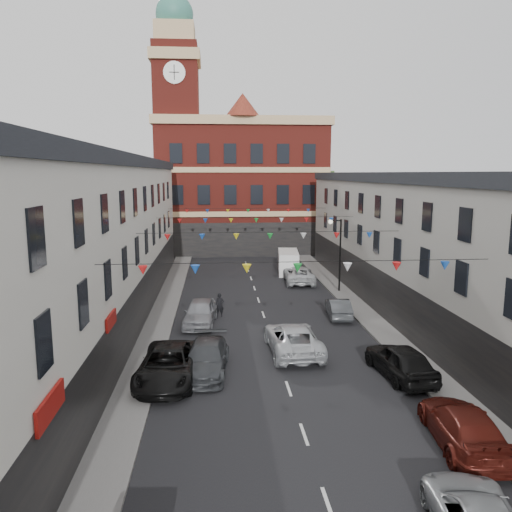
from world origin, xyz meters
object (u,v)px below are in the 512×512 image
object	(u,v)px
car_left_e	(200,312)
car_right_c	(463,426)
pedestrian	(220,305)
street_lamp	(337,245)
moving_car	(293,338)
car_right_f	(299,275)
car_right_d	(400,361)
car_right_e	(338,308)
car_left_d	(206,358)
white_van	(288,262)
car_left_c	(168,365)

from	to	relation	value
car_left_e	car_right_c	world-z (taller)	car_left_e
pedestrian	car_left_e	bearing A→B (deg)	-118.56
street_lamp	car_right_c	size ratio (longest dim) A/B	1.18
moving_car	car_right_f	bearing A→B (deg)	-102.52
moving_car	pedestrian	xyz separation A→B (m)	(-3.91, 7.17, 0.02)
car_right_d	car_right_e	xyz separation A→B (m)	(-0.51, 10.10, -0.17)
car_right_e	moving_car	world-z (taller)	moving_car
street_lamp	car_left_d	xyz separation A→B (m)	(-10.30, -15.83, -3.17)
pedestrian	car_right_d	bearing A→B (deg)	-43.73
car_right_c	car_right_e	world-z (taller)	car_right_c
street_lamp	moving_car	size ratio (longest dim) A/B	1.05
car_right_d	pedestrian	world-z (taller)	car_right_d
car_left_d	white_van	xyz separation A→B (m)	(7.55, 24.16, 0.33)
white_van	car_right_e	bearing A→B (deg)	-79.50
car_left_c	car_left_d	bearing A→B (deg)	29.54
car_left_e	car_right_d	world-z (taller)	same
car_left_e	car_right_d	bearing A→B (deg)	-37.82
car_left_c	car_left_d	xyz separation A→B (m)	(1.75, 0.85, -0.05)
car_left_d	car_left_c	bearing A→B (deg)	-149.16
car_left_c	car_right_f	xyz separation A→B (m)	(9.61, 20.47, -0.04)
car_right_d	car_right_f	xyz separation A→B (m)	(-1.39, 20.90, -0.07)
car_left_d	car_right_f	xyz separation A→B (m)	(7.86, 19.63, 0.01)
car_left_c	car_right_c	distance (m)	12.79
street_lamp	white_van	size ratio (longest dim) A/B	1.24
car_right_c	car_right_f	world-z (taller)	car_right_f
white_van	car_right_c	bearing A→B (deg)	-80.87
car_right_c	pedestrian	bearing A→B (deg)	-57.06
car_right_f	moving_car	bearing A→B (deg)	83.02
car_left_e	car_right_c	xyz separation A→B (m)	(9.76, -15.29, -0.08)
pedestrian	moving_car	bearing A→B (deg)	-53.20
car_right_e	car_right_f	size ratio (longest dim) A/B	0.73
car_right_d	moving_car	xyz separation A→B (m)	(-4.59, 3.69, -0.03)
white_van	car_right_d	bearing A→B (deg)	-80.13
car_right_e	moving_car	distance (m)	7.61
car_right_d	car_right_f	bearing A→B (deg)	-92.97
car_right_f	pedestrian	xyz separation A→B (m)	(-7.11, -10.04, 0.06)
car_right_e	car_left_e	bearing A→B (deg)	10.97
car_right_c	car_right_d	size ratio (longest dim) A/B	1.07
car_left_d	car_left_e	bearing A→B (deg)	98.72
street_lamp	car_right_d	bearing A→B (deg)	-93.52
car_left_e	moving_car	size ratio (longest dim) A/B	0.84
car_right_c	car_right_f	size ratio (longest dim) A/B	0.95
car_left_d	pedestrian	bearing A→B (deg)	90.57
car_left_e	moving_car	bearing A→B (deg)	-41.31
car_left_d	street_lamp	bearing A→B (deg)	61.99
moving_car	white_van	size ratio (longest dim) A/B	1.18
street_lamp	car_right_e	world-z (taller)	street_lamp
car_right_e	car_right_f	world-z (taller)	car_right_f
car_left_d	car_right_d	distance (m)	9.34
pedestrian	white_van	bearing A→B (deg)	73.19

